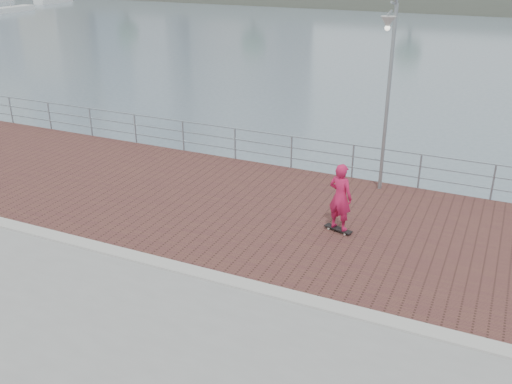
% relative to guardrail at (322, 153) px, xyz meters
% --- Properties ---
extents(water, '(400.00, 400.00, 0.00)m').
position_rel_guardrail_xyz_m(water, '(-0.00, -7.00, -2.69)').
color(water, slate).
rests_on(water, ground).
extents(brick_lane, '(40.00, 6.80, 0.02)m').
position_rel_guardrail_xyz_m(brick_lane, '(-0.00, -3.40, -0.68)').
color(brick_lane, brown).
rests_on(brick_lane, seawall).
extents(curb, '(40.00, 0.40, 0.06)m').
position_rel_guardrail_xyz_m(curb, '(-0.00, -7.00, -0.66)').
color(curb, '#B7B5AD').
rests_on(curb, seawall).
extents(guardrail, '(39.06, 0.06, 1.13)m').
position_rel_guardrail_xyz_m(guardrail, '(0.00, 0.00, 0.00)').
color(guardrail, '#8C9EA8').
rests_on(guardrail, brick_lane).
extents(street_lamp, '(0.39, 1.14, 5.38)m').
position_rel_guardrail_xyz_m(street_lamp, '(2.03, -0.89, 3.13)').
color(street_lamp, gray).
rests_on(street_lamp, brick_lane).
extents(skateboard, '(0.78, 0.39, 0.09)m').
position_rel_guardrail_xyz_m(skateboard, '(1.74, -3.74, -0.60)').
color(skateboard, black).
rests_on(skateboard, brick_lane).
extents(skateboarder, '(0.73, 0.58, 1.76)m').
position_rel_guardrail_xyz_m(skateboarder, '(1.74, -3.74, 0.29)').
color(skateboarder, '#C71A4C').
rests_on(skateboarder, skateboard).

